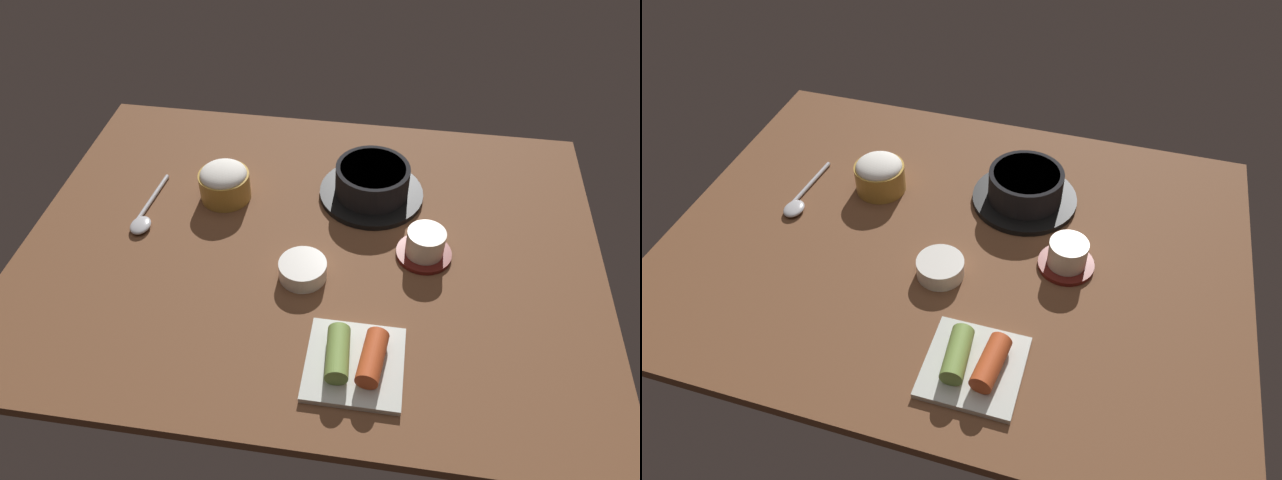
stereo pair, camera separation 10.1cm
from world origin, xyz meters
TOP-DOWN VIEW (x-y plane):
  - dining_table at (0.00, 0.00)cm, footprint 100.00×76.00cm
  - stone_pot at (9.37, 14.37)cm, footprint 19.56×19.56cm
  - rice_bowl at (-17.80, 10.02)cm, footprint 9.48×9.48cm
  - tea_cup_with_saucer at (19.68, -0.00)cm, footprint 9.50×9.50cm
  - banchan_cup_center at (0.46, -7.80)cm, footprint 7.95×7.95cm
  - kimchi_plate at (10.35, -24.00)cm, footprint 14.16×14.16cm
  - spoon at (-30.90, 1.43)cm, footprint 3.60×16.94cm

SIDE VIEW (x-z plane):
  - dining_table at x=0.00cm, z-range 0.00..2.00cm
  - spoon at x=-30.90cm, z-range 1.95..3.30cm
  - kimchi_plate at x=10.35cm, z-range 1.39..5.78cm
  - banchan_cup_center at x=0.46cm, z-range 2.12..5.19cm
  - tea_cup_with_saucer at x=19.68cm, z-range 1.79..7.12cm
  - stone_pot at x=9.37cm, z-range 1.80..8.46cm
  - rice_bowl at x=-17.80cm, z-range 2.09..9.04cm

